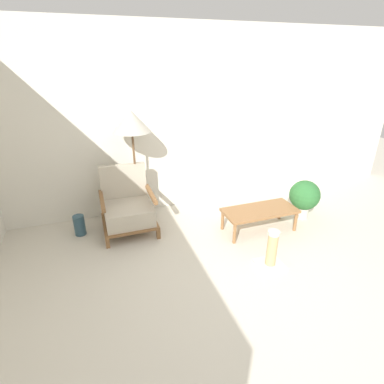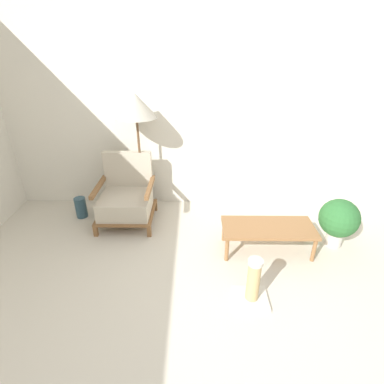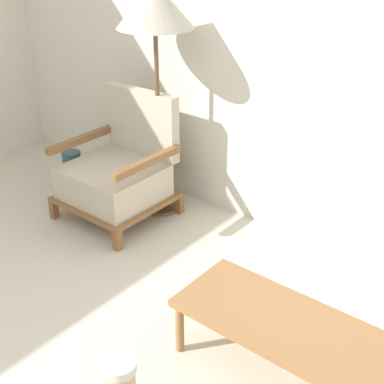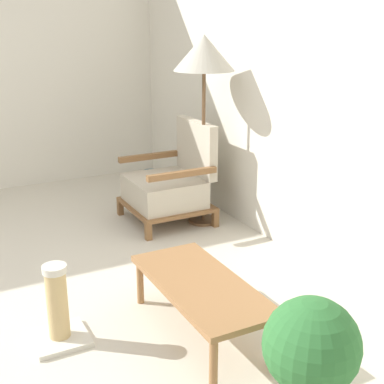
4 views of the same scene
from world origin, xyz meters
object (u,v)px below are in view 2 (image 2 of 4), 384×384
at_px(floor_lamp, 136,109).
at_px(scratching_post, 253,285).
at_px(armchair, 126,198).
at_px(coffee_table, 268,229).
at_px(vase, 81,207).
at_px(potted_plant, 339,219).

bearing_deg(floor_lamp, scratching_post, -52.15).
height_order(armchair, floor_lamp, floor_lamp).
xyz_separation_m(coffee_table, scratching_post, (-0.29, -0.75, -0.10)).
height_order(floor_lamp, coffee_table, floor_lamp).
xyz_separation_m(armchair, scratching_post, (1.42, -1.37, -0.16)).
distance_m(floor_lamp, vase, 1.54).
xyz_separation_m(armchair, floor_lamp, (0.18, 0.23, 1.09)).
bearing_deg(vase, floor_lamp, 9.59).
xyz_separation_m(floor_lamp, scratching_post, (1.25, -1.60, -1.25)).
relative_size(armchair, scratching_post, 1.88).
xyz_separation_m(vase, scratching_post, (2.08, -1.46, 0.04)).
xyz_separation_m(coffee_table, vase, (-2.37, 0.71, -0.14)).
relative_size(coffee_table, scratching_post, 2.18).
bearing_deg(potted_plant, scratching_post, -142.07).
bearing_deg(coffee_table, floor_lamp, 151.02).
distance_m(coffee_table, vase, 2.48).
height_order(vase, scratching_post, scratching_post).
distance_m(floor_lamp, scratching_post, 2.38).
bearing_deg(potted_plant, floor_lamp, 162.60).
bearing_deg(coffee_table, armchair, 160.23).
xyz_separation_m(armchair, coffee_table, (1.71, -0.62, -0.06)).
relative_size(potted_plant, scratching_post, 1.25).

